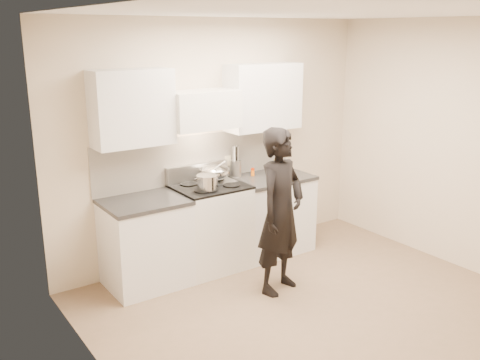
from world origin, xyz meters
The scene contains 11 objects.
ground_plane centered at (0.00, 0.00, 0.00)m, with size 4.00×4.00×0.00m, color #7E634C.
room_shell centered at (-0.06, 0.37, 1.60)m, with size 4.04×3.54×2.70m.
stove centered at (-0.30, 1.42, 0.47)m, with size 0.76×0.65×0.96m.
counter_right centered at (0.53, 1.43, 0.46)m, with size 0.92×0.67×0.92m.
counter_left centered at (-1.08, 1.43, 0.46)m, with size 0.82×0.67×0.92m.
wok centered at (-0.17, 1.52, 1.05)m, with size 0.34×0.41×0.27m.
stock_pot centered at (-0.42, 1.28, 1.03)m, with size 0.32×0.24×0.15m.
utensil_crock centered at (0.20, 1.67, 1.03)m, with size 0.13×0.13×0.35m.
spice_jar centered at (0.37, 1.56, 0.97)m, with size 0.04×0.04×0.09m.
oil_glass centered at (0.74, 1.56, 0.99)m, with size 0.08×0.08×0.15m.
person centered at (-0.02, 0.56, 0.84)m, with size 0.61×0.40×1.67m, color black.
Camera 1 is at (-3.18, -3.32, 2.55)m, focal length 40.00 mm.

